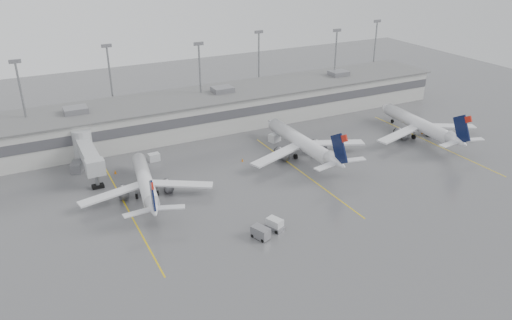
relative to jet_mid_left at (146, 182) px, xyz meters
name	(u,v)px	position (x,y,z in m)	size (l,w,h in m)	color
ground	(288,259)	(13.13, -28.75, -2.73)	(260.00, 260.00, 0.00)	#545457
terminal	(165,116)	(13.12, 29.23, 1.44)	(152.00, 17.00, 9.45)	#B1B1AC
light_masts	(156,79)	(13.13, 35.00, 9.30)	(142.40, 8.00, 20.60)	gray
jet_bridge_right	(86,151)	(-7.37, 16.97, 1.14)	(4.00, 17.20, 7.00)	#999B9E
stand_markings	(223,191)	(13.13, -4.75, -2.72)	(105.25, 40.00, 0.01)	gold
jet_mid_left	(146,182)	(0.00, 0.00, 0.00)	(23.96, 27.04, 8.78)	silver
jet_mid_right	(303,143)	(35.09, 2.32, 0.40)	(27.75, 31.07, 10.06)	silver
jet_far_right	(421,125)	(65.73, -0.65, 0.35)	(27.26, 30.66, 9.92)	silver
baggage_tug	(275,225)	(15.40, -20.70, -1.97)	(2.84, 3.48, 1.94)	silver
baggage_cart	(261,232)	(12.20, -21.90, -1.74)	(2.65, 3.36, 1.89)	slate
gse_uld_b	(154,157)	(5.69, 14.60, -1.91)	(2.31, 1.54, 1.64)	silver
gse_uld_c	(275,137)	(33.81, 12.59, -1.80)	(2.63, 1.75, 1.86)	silver
gse_loader	(77,167)	(-9.59, 16.54, -1.69)	(2.07, 3.32, 2.07)	slate
cone_b	(115,172)	(-3.07, 12.03, -2.34)	(0.49, 0.49, 0.78)	orange
cone_c	(242,160)	(22.26, 5.81, -2.40)	(0.42, 0.42, 0.67)	orange
cone_d	(422,132)	(67.87, 0.63, -2.36)	(0.46, 0.46, 0.73)	orange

